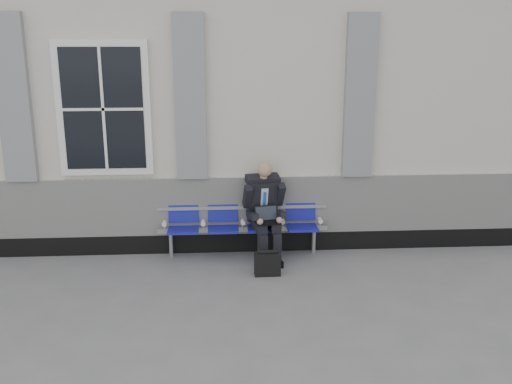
{
  "coord_description": "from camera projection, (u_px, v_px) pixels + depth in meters",
  "views": [
    {
      "loc": [
        2.04,
        -6.94,
        3.28
      ],
      "look_at": [
        2.53,
        0.9,
        1.11
      ],
      "focal_mm": 40.0,
      "sensor_mm": 36.0,
      "label": 1
    }
  ],
  "objects": [
    {
      "name": "bench",
      "position": [
        243.0,
        220.0,
        8.69
      ],
      "size": [
        2.6,
        0.47,
        0.91
      ],
      "color": "#9EA0A3",
      "rests_on": "ground"
    },
    {
      "name": "briefcase",
      "position": [
        267.0,
        264.0,
        8.03
      ],
      "size": [
        0.37,
        0.17,
        0.38
      ],
      "color": "black",
      "rests_on": "ground"
    },
    {
      "name": "station_building",
      "position": [
        105.0,
        97.0,
        10.18
      ],
      "size": [
        14.4,
        4.4,
        4.49
      ],
      "color": "beige",
      "rests_on": "ground"
    },
    {
      "name": "businessman",
      "position": [
        264.0,
        207.0,
        8.52
      ],
      "size": [
        0.65,
        0.87,
        1.49
      ],
      "color": "black",
      "rests_on": "ground"
    },
    {
      "name": "ground",
      "position": [
        67.0,
        296.0,
        7.43
      ],
      "size": [
        70.0,
        70.0,
        0.0
      ],
      "primitive_type": "plane",
      "color": "slate",
      "rests_on": "ground"
    }
  ]
}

